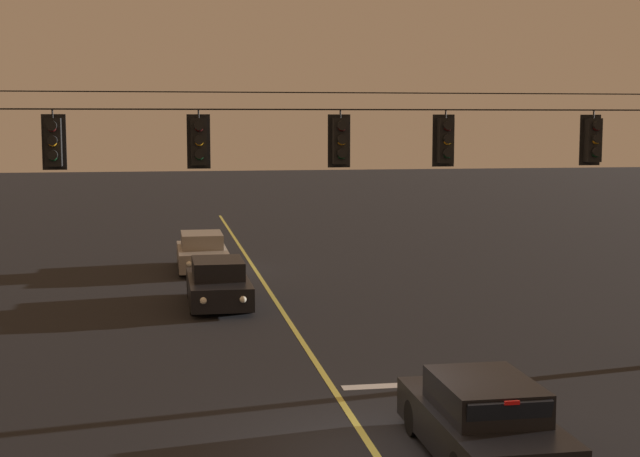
{
  "coord_description": "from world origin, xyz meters",
  "views": [
    {
      "loc": [
        -3.52,
        -14.99,
        5.6
      ],
      "look_at": [
        0.0,
        5.54,
        3.2
      ],
      "focal_mm": 52.92,
      "sensor_mm": 36.0,
      "label": 1
    }
  ],
  "objects_px": {
    "traffic_light_left_inner": "(199,141)",
    "traffic_light_right_inner": "(446,141)",
    "car_waiting_near_lane": "(483,421)",
    "car_oncoming_trailing": "(202,253)",
    "traffic_light_leftmost": "(53,142)",
    "car_oncoming_lead": "(218,284)",
    "traffic_light_rightmost": "(593,140)",
    "traffic_light_centre": "(340,141)"
  },
  "relations": [
    {
      "from": "traffic_light_leftmost",
      "to": "car_oncoming_trailing",
      "type": "height_order",
      "value": "traffic_light_leftmost"
    },
    {
      "from": "traffic_light_right_inner",
      "to": "car_oncoming_lead",
      "type": "height_order",
      "value": "traffic_light_right_inner"
    },
    {
      "from": "traffic_light_leftmost",
      "to": "car_oncoming_trailing",
      "type": "bearing_deg",
      "value": 77.1
    },
    {
      "from": "traffic_light_leftmost",
      "to": "car_oncoming_lead",
      "type": "bearing_deg",
      "value": 66.87
    },
    {
      "from": "traffic_light_rightmost",
      "to": "car_oncoming_trailing",
      "type": "bearing_deg",
      "value": 116.6
    },
    {
      "from": "traffic_light_leftmost",
      "to": "car_oncoming_trailing",
      "type": "distance_m",
      "value": 16.82
    },
    {
      "from": "car_waiting_near_lane",
      "to": "traffic_light_centre",
      "type": "bearing_deg",
      "value": 105.66
    },
    {
      "from": "traffic_light_leftmost",
      "to": "traffic_light_left_inner",
      "type": "xyz_separation_m",
      "value": [
        2.89,
        0.0,
        0.0
      ]
    },
    {
      "from": "traffic_light_right_inner",
      "to": "traffic_light_leftmost",
      "type": "bearing_deg",
      "value": 180.0
    },
    {
      "from": "traffic_light_leftmost",
      "to": "traffic_light_left_inner",
      "type": "height_order",
      "value": "same"
    },
    {
      "from": "car_oncoming_lead",
      "to": "traffic_light_leftmost",
      "type": "bearing_deg",
      "value": -113.13
    },
    {
      "from": "traffic_light_centre",
      "to": "car_oncoming_lead",
      "type": "bearing_deg",
      "value": 103.06
    },
    {
      "from": "traffic_light_leftmost",
      "to": "traffic_light_rightmost",
      "type": "bearing_deg",
      "value": 0.0
    },
    {
      "from": "traffic_light_leftmost",
      "to": "traffic_light_rightmost",
      "type": "xyz_separation_m",
      "value": [
        11.52,
        0.0,
        0.0
      ]
    },
    {
      "from": "traffic_light_leftmost",
      "to": "car_waiting_near_lane",
      "type": "relative_size",
      "value": 0.28
    },
    {
      "from": "traffic_light_right_inner",
      "to": "car_waiting_near_lane",
      "type": "relative_size",
      "value": 0.28
    },
    {
      "from": "car_waiting_near_lane",
      "to": "car_oncoming_lead",
      "type": "bearing_deg",
      "value": 104.02
    },
    {
      "from": "traffic_light_leftmost",
      "to": "car_oncoming_trailing",
      "type": "relative_size",
      "value": 0.28
    },
    {
      "from": "traffic_light_leftmost",
      "to": "traffic_light_centre",
      "type": "distance_m",
      "value": 5.85
    },
    {
      "from": "traffic_light_left_inner",
      "to": "car_oncoming_lead",
      "type": "height_order",
      "value": "traffic_light_left_inner"
    },
    {
      "from": "traffic_light_leftmost",
      "to": "car_oncoming_lead",
      "type": "relative_size",
      "value": 0.28
    },
    {
      "from": "traffic_light_left_inner",
      "to": "traffic_light_rightmost",
      "type": "relative_size",
      "value": 1.0
    },
    {
      "from": "car_oncoming_lead",
      "to": "car_oncoming_trailing",
      "type": "relative_size",
      "value": 1.0
    },
    {
      "from": "traffic_light_centre",
      "to": "car_oncoming_trailing",
      "type": "xyz_separation_m",
      "value": [
        -2.23,
        15.79,
        -4.52
      ]
    },
    {
      "from": "traffic_light_left_inner",
      "to": "traffic_light_right_inner",
      "type": "bearing_deg",
      "value": 0.0
    },
    {
      "from": "traffic_light_centre",
      "to": "car_oncoming_trailing",
      "type": "bearing_deg",
      "value": 98.04
    },
    {
      "from": "traffic_light_rightmost",
      "to": "car_oncoming_trailing",
      "type": "relative_size",
      "value": 0.28
    },
    {
      "from": "traffic_light_centre",
      "to": "car_waiting_near_lane",
      "type": "relative_size",
      "value": 0.28
    },
    {
      "from": "traffic_light_right_inner",
      "to": "car_oncoming_trailing",
      "type": "bearing_deg",
      "value": 105.99
    },
    {
      "from": "traffic_light_centre",
      "to": "car_waiting_near_lane",
      "type": "height_order",
      "value": "traffic_light_centre"
    },
    {
      "from": "traffic_light_rightmost",
      "to": "car_oncoming_trailing",
      "type": "height_order",
      "value": "traffic_light_rightmost"
    },
    {
      "from": "car_oncoming_lead",
      "to": "traffic_light_rightmost",
      "type": "bearing_deg",
      "value": -48.91
    },
    {
      "from": "traffic_light_leftmost",
      "to": "traffic_light_left_inner",
      "type": "bearing_deg",
      "value": 0.0
    },
    {
      "from": "traffic_light_centre",
      "to": "car_oncoming_lead",
      "type": "height_order",
      "value": "traffic_light_centre"
    },
    {
      "from": "traffic_light_rightmost",
      "to": "traffic_light_right_inner",
      "type": "bearing_deg",
      "value": 180.0
    },
    {
      "from": "car_waiting_near_lane",
      "to": "traffic_light_leftmost",
      "type": "bearing_deg",
      "value": 145.04
    },
    {
      "from": "traffic_light_left_inner",
      "to": "car_oncoming_trailing",
      "type": "relative_size",
      "value": 0.28
    },
    {
      "from": "traffic_light_leftmost",
      "to": "traffic_light_right_inner",
      "type": "distance_m",
      "value": 8.14
    },
    {
      "from": "traffic_light_rightmost",
      "to": "traffic_light_leftmost",
      "type": "bearing_deg",
      "value": 180.0
    },
    {
      "from": "traffic_light_right_inner",
      "to": "car_oncoming_lead",
      "type": "xyz_separation_m",
      "value": [
        -4.35,
        8.87,
        -4.52
      ]
    },
    {
      "from": "traffic_light_rightmost",
      "to": "car_oncoming_lead",
      "type": "relative_size",
      "value": 0.28
    },
    {
      "from": "traffic_light_leftmost",
      "to": "traffic_light_centre",
      "type": "relative_size",
      "value": 1.0
    }
  ]
}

